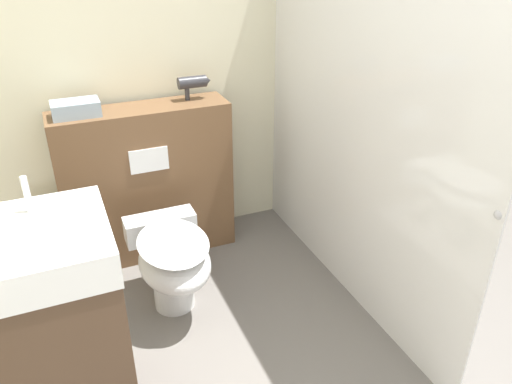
{
  "coord_description": "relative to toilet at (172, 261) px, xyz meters",
  "views": [
    {
      "loc": [
        -0.9,
        -0.95,
        1.85
      ],
      "look_at": [
        0.01,
        1.19,
        0.62
      ],
      "focal_mm": 35.0,
      "sensor_mm": 36.0,
      "label": 1
    }
  ],
  "objects": [
    {
      "name": "partition_panel",
      "position": [
        0.02,
        0.62,
        0.17
      ],
      "size": [
        1.02,
        0.28,
        0.96
      ],
      "color": "brown",
      "rests_on": "ground_plane"
    },
    {
      "name": "toilet",
      "position": [
        0.0,
        0.0,
        0.0
      ],
      "size": [
        0.39,
        0.61,
        0.47
      ],
      "color": "white",
      "rests_on": "ground_plane"
    },
    {
      "name": "folded_towel",
      "position": [
        -0.32,
        0.61,
        0.69
      ],
      "size": [
        0.25,
        0.15,
        0.08
      ],
      "color": "#8C9EAD",
      "rests_on": "partition_panel"
    },
    {
      "name": "shower_glass",
      "position": [
        0.95,
        -0.16,
        0.68
      ],
      "size": [
        0.04,
        1.9,
        1.99
      ],
      "color": "silver",
      "rests_on": "ground_plane"
    },
    {
      "name": "wall_back",
      "position": [
        0.46,
        0.82,
        0.94
      ],
      "size": [
        8.0,
        0.06,
        2.5
      ],
      "color": "beige",
      "rests_on": "ground_plane"
    },
    {
      "name": "sink_vanity",
      "position": [
        -0.57,
        -0.51,
        0.16
      ],
      "size": [
        0.5,
        0.52,
        1.08
      ],
      "color": "#473323",
      "rests_on": "ground_plane"
    },
    {
      "name": "hair_drier",
      "position": [
        0.36,
        0.65,
        0.74
      ],
      "size": [
        0.2,
        0.07,
        0.14
      ],
      "color": "#2D2D33",
      "rests_on": "partition_panel"
    }
  ]
}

